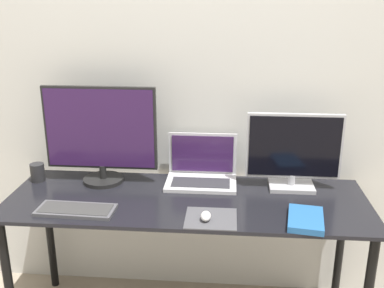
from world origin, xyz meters
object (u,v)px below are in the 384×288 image
object	(u,v)px
mouse	(206,216)
monitor_left	(100,134)
book	(306,219)
laptop	(202,171)
monitor_right	(294,152)
mug	(38,172)
keyboard	(76,210)

from	to	relation	value
mouse	monitor_left	bearing A→B (deg)	145.21
book	laptop	bearing A→B (deg)	139.31
mouse	monitor_right	bearing A→B (deg)	43.25
monitor_right	mouse	bearing A→B (deg)	-136.75
laptop	book	bearing A→B (deg)	-40.69
book	mug	bearing A→B (deg)	165.68
monitor_right	mug	bearing A→B (deg)	-179.00
keyboard	mug	world-z (taller)	mug
monitor_right	keyboard	bearing A→B (deg)	-160.70
monitor_left	laptop	bearing A→B (deg)	5.10
mouse	book	world-z (taller)	mouse
laptop	mouse	bearing A→B (deg)	-83.95
monitor_left	keyboard	world-z (taller)	monitor_left
monitor_right	mouse	world-z (taller)	monitor_right
keyboard	mouse	distance (m)	0.59
mouse	mug	bearing A→B (deg)	157.97
monitor_right	book	world-z (taller)	monitor_right
keyboard	book	xyz separation A→B (m)	(1.03, -0.01, 0.00)
monitor_right	book	bearing A→B (deg)	-87.33
monitor_left	book	distance (m)	1.09
keyboard	book	bearing A→B (deg)	-0.70
monitor_left	keyboard	xyz separation A→B (m)	(-0.03, -0.35, -0.25)
keyboard	monitor_right	bearing A→B (deg)	19.30
monitor_left	keyboard	size ratio (longest dim) A/B	1.62
mug	mouse	bearing A→B (deg)	-22.03
monitor_left	keyboard	distance (m)	0.44
monitor_right	mouse	size ratio (longest dim) A/B	6.45
monitor_right	book	xyz separation A→B (m)	(0.02, -0.37, -0.18)
mug	book	bearing A→B (deg)	-14.32
laptop	keyboard	world-z (taller)	laptop
keyboard	book	world-z (taller)	book
laptop	mouse	size ratio (longest dim) A/B	4.98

